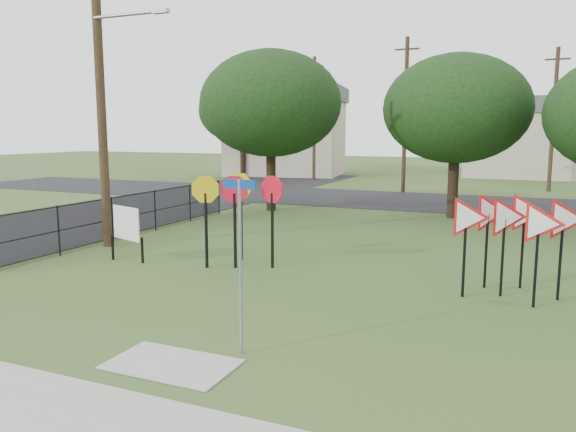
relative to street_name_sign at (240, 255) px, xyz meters
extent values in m
plane|color=#2F4C1C|center=(-0.78, 1.54, -1.66)|extent=(140.00, 140.00, 0.00)
cube|color=gray|center=(-0.78, -2.66, -1.65)|extent=(30.00, 1.60, 0.02)
cube|color=black|center=(-12.78, 11.54, -1.65)|extent=(8.00, 50.00, 0.02)
cube|color=black|center=(-0.78, 21.54, -1.65)|extent=(60.00, 8.00, 0.02)
cube|color=gray|center=(-0.78, -0.86, -1.65)|extent=(2.00, 1.20, 0.02)
cylinder|color=gray|center=(0.00, 0.00, -0.22)|extent=(0.06, 0.06, 2.89)
cube|color=navy|center=(0.00, 0.00, 1.15)|extent=(0.60, 0.08, 0.15)
cube|color=black|center=(-2.93, 5.12, -0.65)|extent=(0.06, 0.06, 2.02)
cube|color=black|center=(-2.02, 5.53, -0.65)|extent=(0.06, 0.06, 2.02)
cube|color=black|center=(-3.64, 4.82, -0.65)|extent=(0.06, 0.06, 2.02)
cube|color=black|center=(-3.23, 6.03, -0.65)|extent=(0.06, 0.06, 2.02)
cube|color=black|center=(2.98, 4.80, -0.80)|extent=(0.06, 0.06, 1.74)
cube|color=black|center=(3.76, 5.19, -0.80)|extent=(0.06, 0.06, 1.74)
cube|color=black|center=(4.43, 4.61, -0.80)|extent=(0.06, 0.06, 1.74)
cube|color=black|center=(3.37, 5.77, -0.80)|extent=(0.06, 0.06, 1.74)
cube|color=black|center=(4.14, 6.05, -0.80)|extent=(0.06, 0.06, 1.74)
cube|color=black|center=(4.91, 5.38, -0.80)|extent=(0.06, 0.06, 1.74)
cube|color=black|center=(-6.61, 4.56, -1.30)|extent=(0.05, 0.05, 0.73)
cube|color=black|center=(-5.57, 4.56, -1.30)|extent=(0.05, 0.05, 0.73)
cube|color=white|center=(-6.09, 4.56, -0.57)|extent=(1.19, 0.44, 0.93)
cylinder|color=#402F1D|center=(-8.08, 6.04, 3.34)|extent=(0.28, 0.28, 10.00)
cylinder|color=gray|center=(-6.88, 5.94, 5.34)|extent=(2.40, 0.10, 0.10)
cube|color=gray|center=(-5.68, 5.94, 5.34)|extent=(0.50, 0.18, 0.12)
cylinder|color=#402F1D|center=(-2.78, 25.54, 2.84)|extent=(0.24, 0.24, 9.00)
cube|color=#402F1D|center=(-2.78, 25.54, 6.64)|extent=(1.40, 0.10, 0.10)
cylinder|color=#402F1D|center=(5.22, 29.54, 2.59)|extent=(0.24, 0.24, 8.50)
cube|color=#402F1D|center=(5.22, 29.54, 6.14)|extent=(1.40, 0.10, 0.10)
cylinder|color=#402F1D|center=(-10.78, 31.54, 2.84)|extent=(0.24, 0.24, 9.00)
cube|color=#402F1D|center=(-10.78, 31.54, 6.64)|extent=(1.40, 0.10, 0.10)
cylinder|color=black|center=(-8.38, 4.34, -0.91)|extent=(0.05, 0.05, 1.50)
cylinder|color=black|center=(-8.38, 6.64, -0.91)|extent=(0.05, 0.05, 1.50)
cylinder|color=black|center=(-8.38, 8.94, -0.91)|extent=(0.05, 0.05, 1.50)
cylinder|color=black|center=(-8.38, 11.24, -0.91)|extent=(0.05, 0.05, 1.50)
cylinder|color=black|center=(-8.38, 13.54, -0.91)|extent=(0.05, 0.05, 1.50)
cube|color=black|center=(-8.38, 7.79, -0.20)|extent=(0.03, 11.50, 0.03)
cube|color=black|center=(-8.38, 7.79, -0.91)|extent=(0.03, 11.50, 0.03)
cube|color=black|center=(-8.38, 7.79, -0.91)|extent=(0.01, 11.50, 1.50)
cube|color=beige|center=(-14.78, 35.54, 1.34)|extent=(10.08, 8.46, 6.00)
cube|color=#4E4E54|center=(-14.78, 35.54, 4.94)|extent=(10.58, 8.88, 1.20)
cube|color=beige|center=(3.22, 41.54, 0.84)|extent=(8.00, 8.00, 5.00)
cube|color=#4E4E54|center=(3.22, 41.54, 3.94)|extent=(8.40, 8.40, 1.20)
cylinder|color=black|center=(-6.78, 15.54, -0.35)|extent=(0.44, 0.44, 2.62)
ellipsoid|color=black|center=(-6.78, 15.54, 3.20)|extent=(6.40, 6.40, 4.80)
cylinder|color=black|center=(1.22, 16.54, -0.44)|extent=(0.44, 0.44, 2.45)
ellipsoid|color=black|center=(1.22, 16.54, 2.89)|extent=(6.00, 6.00, 4.50)
cylinder|color=black|center=(-16.78, 31.54, -0.26)|extent=(0.44, 0.44, 2.80)
ellipsoid|color=black|center=(-16.78, 31.54, 3.52)|extent=(6.80, 6.80, 5.10)
camera|label=1|loc=(4.24, -7.80, 1.99)|focal=35.00mm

